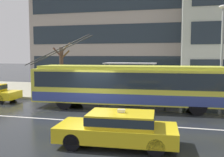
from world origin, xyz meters
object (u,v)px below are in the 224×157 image
trolleybus (128,85)px  pedestrian_walking_past (75,77)px  pedestrian_approaching_curb (100,77)px  pedestrian_waiting_by_pole (166,80)px  taxi_oncoming_near (118,127)px  street_tree_bare (62,67)px  bus_shelter (131,71)px  pedestrian_at_shelter (185,86)px  street_lamp (222,46)px

trolleybus → pedestrian_walking_past: 6.25m
pedestrian_approaching_curb → pedestrian_walking_past: (-2.39, 0.96, -0.13)m
pedestrian_approaching_curb → pedestrian_waiting_by_pole: pedestrian_approaching_curb is taller
taxi_oncoming_near → street_tree_bare: size_ratio=1.04×
pedestrian_waiting_by_pole → pedestrian_walking_past: bearing=171.5°
taxi_oncoming_near → pedestrian_walking_past: pedestrian_walking_past is taller
street_tree_bare → taxi_oncoming_near: bearing=-56.6°
trolleybus → pedestrian_approaching_curb: trolleybus is taller
bus_shelter → pedestrian_approaching_curb: size_ratio=1.99×
trolleybus → pedestrian_at_shelter: 4.85m
trolleybus → street_tree_bare: (-6.78, 4.75, 0.86)m
pedestrian_waiting_by_pole → street_tree_bare: (-9.01, 2.21, 0.72)m
trolleybus → pedestrian_waiting_by_pole: 3.37m
trolleybus → pedestrian_at_shelter: bearing=42.5°
taxi_oncoming_near → street_tree_bare: street_tree_bare is taller
street_lamp → bus_shelter: bearing=167.8°
trolleybus → pedestrian_waiting_by_pole: (2.22, 2.53, 0.14)m
pedestrian_at_shelter → pedestrian_walking_past: pedestrian_walking_past is taller
taxi_oncoming_near → pedestrian_at_shelter: size_ratio=2.67×
bus_shelter → pedestrian_approaching_curb: bus_shelter is taller
pedestrian_at_shelter → street_tree_bare: (-10.35, 1.48, 1.22)m
street_tree_bare → pedestrian_approaching_curb: bearing=-26.9°
pedestrian_at_shelter → pedestrian_waiting_by_pole: 1.61m
pedestrian_at_shelter → street_lamp: street_lamp is taller
bus_shelter → pedestrian_at_shelter: bus_shelter is taller
street_tree_bare → bus_shelter: bearing=-9.4°
pedestrian_approaching_curb → street_lamp: size_ratio=0.30×
pedestrian_approaching_curb → street_tree_bare: bearing=153.1°
trolleybus → street_tree_bare: 8.32m
trolleybus → bus_shelter: 3.79m
pedestrian_walking_past → street_lamp: size_ratio=0.29×
pedestrian_at_shelter → pedestrian_approaching_curb: (-6.26, -0.60, 0.59)m
taxi_oncoming_near → pedestrian_walking_past: (-5.91, 10.41, 0.90)m
taxi_oncoming_near → pedestrian_approaching_curb: 10.14m
pedestrian_walking_past → street_lamp: street_lamp is taller
pedestrian_waiting_by_pole → street_lamp: 4.34m
pedestrian_waiting_by_pole → street_lamp: bearing=-3.1°
trolleybus → pedestrian_walking_past: bearing=144.5°
street_lamp → taxi_oncoming_near: bearing=-118.9°
pedestrian_walking_past → street_tree_bare: (-1.70, 1.12, 0.76)m
bus_shelter → pedestrian_waiting_by_pole: bearing=-23.3°
street_lamp → pedestrian_approaching_curb: bearing=177.8°
taxi_oncoming_near → pedestrian_walking_past: bearing=119.6°
street_lamp → trolleybus: bearing=-158.3°
bus_shelter → pedestrian_approaching_curb: 2.46m
pedestrian_approaching_curb → street_tree_bare: 4.63m
pedestrian_walking_past → pedestrian_waiting_by_pole: 7.39m
pedestrian_at_shelter → street_tree_bare: 10.53m
street_tree_bare → street_lamp: bearing=-10.8°
taxi_oncoming_near → pedestrian_waiting_by_pole: (1.40, 9.31, 0.94)m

